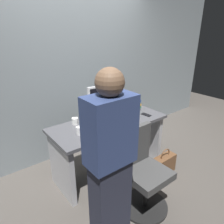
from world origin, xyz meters
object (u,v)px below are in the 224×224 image
Objects in this scene: desk at (110,137)px; book_stack at (133,105)px; monitor at (107,99)px; handbag at (164,164)px; person_at_desk at (110,163)px; cell_phone at (146,115)px; mouse at (127,119)px; cup_near_keyboard at (79,131)px; cup_by_monitor at (75,121)px; office_chair at (143,173)px; keyboard at (110,126)px.

book_stack is (0.51, 0.10, 0.31)m from desk.
monitor is 1.21m from handbag.
person_at_desk is 4.34× the size of handbag.
person_at_desk is 7.61× the size of book_stack.
person_at_desk is 11.38× the size of cell_phone.
monitor is 2.51× the size of book_stack.
person_at_desk is at bearing -127.24° from desk.
handbag is at bearing -93.10° from cell_phone.
book_stack is at bearing 38.95° from person_at_desk.
book_stack reaches higher than desk.
person_at_desk is 1.44m from book_stack.
monitor is at bearing 124.44° from mouse.
desk is 16.78× the size of cup_near_keyboard.
monitor is 6.50× the size of cup_by_monitor.
cell_phone is at bearing -82.40° from book_stack.
person_at_desk reaches higher than office_chair.
office_chair is at bearing -144.46° from cell_phone.
cup_by_monitor is 0.39× the size of book_stack.
cup_by_monitor is at bearing 173.10° from book_stack.
handbag is at bearing -42.58° from desk.
office_chair is 11.32× the size of cup_by_monitor.
handbag is (0.02, -0.38, -0.63)m from cell_phone.
office_chair is 0.75m from handbag.
cup_near_keyboard is at bearing 177.22° from mouse.
monitor is 0.61m from cell_phone.
office_chair is (-0.10, -0.72, -0.10)m from desk.
mouse reaches higher than handbag.
desk is at bearing 155.67° from mouse.
book_stack is 1.50× the size of cell_phone.
mouse is at bearing -145.82° from book_stack.
cell_phone is at bearing -29.94° from monitor.
book_stack is (0.45, -0.04, -0.17)m from monitor.
cell_phone is at bearing -3.85° from keyboard.
book_stack reaches higher than cup_by_monitor.
office_chair is 1.74× the size of monitor.
office_chair is 0.78m from mouse.
cup_by_monitor is at bearing 70.69° from cup_near_keyboard.
monitor is at bearing 20.20° from cup_near_keyboard.
cup_near_keyboard is (-0.49, -0.06, 0.27)m from desk.
cup_near_keyboard is at bearing 80.52° from person_at_desk.
desk is at bearing -112.22° from monitor.
person_at_desk reaches higher than handbag.
handbag is (0.51, -0.65, -0.88)m from monitor.
cell_phone is (0.03, -0.24, -0.08)m from book_stack.
desk is at bearing 50.96° from keyboard.
monitor is 1.43× the size of handbag.
monitor reaches higher than mouse.
book_stack is (0.29, 0.20, 0.07)m from mouse.
mouse is (0.83, 0.71, -0.06)m from person_at_desk.
monitor is at bearing -9.03° from cup_by_monitor.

